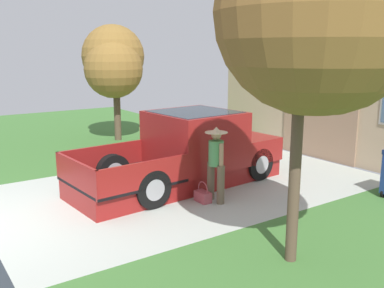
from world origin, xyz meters
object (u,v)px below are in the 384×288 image
pickup_truck (192,152)px  front_yard_tree (321,17)px  neighbor_tree (113,62)px  person_with_hat (216,161)px  handbag (203,196)px

pickup_truck → front_yard_tree: bearing=-15.8°
pickup_truck → neighbor_tree: (-5.81, 0.66, 1.99)m
pickup_truck → neighbor_tree: neighbor_tree is taller
person_with_hat → neighbor_tree: 7.50m
neighbor_tree → person_with_hat: bearing=-8.0°
person_with_hat → neighbor_tree: bearing=-6.7°
pickup_truck → neighbor_tree: size_ratio=1.30×
person_with_hat → handbag: size_ratio=3.61×
person_with_hat → front_yard_tree: front_yard_tree is taller
neighbor_tree → handbag: bearing=-10.0°
person_with_hat → front_yard_tree: (2.94, -0.55, 2.67)m
person_with_hat → handbag: person_with_hat is taller
person_with_hat → pickup_truck: bearing=-12.7°
front_yard_tree → pickup_truck: bearing=168.4°
front_yard_tree → neighbor_tree: 10.28m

